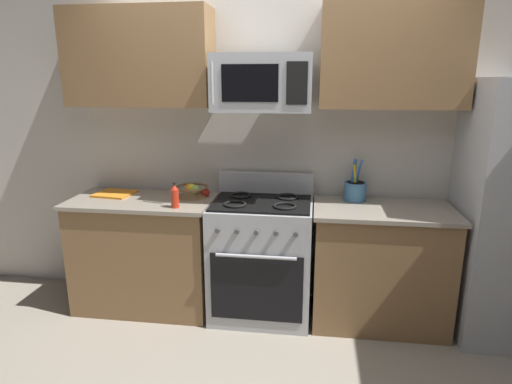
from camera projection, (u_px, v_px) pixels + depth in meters
name	position (u px, v px, depth m)	size (l,w,h in m)	color
ground_plane	(249.00, 362.00, 2.85)	(16.00, 16.00, 0.00)	gray
wall_back	(268.00, 145.00, 3.50)	(8.00, 0.10, 2.60)	beige
counter_left	(146.00, 253.00, 3.48)	(1.12, 0.60, 0.91)	olive
range_oven	(262.00, 257.00, 3.35)	(0.76, 0.65, 1.09)	#B2B5BA
counter_right	(380.00, 266.00, 3.24)	(1.02, 0.60, 0.91)	olive
microwave	(263.00, 83.00, 3.04)	(0.70, 0.44, 0.39)	#B2B5BA
upper_cabinets_left	(139.00, 58.00, 3.24)	(1.11, 0.34, 0.72)	olive
upper_cabinets_right	(393.00, 56.00, 3.00)	(1.01, 0.34, 0.72)	olive
utensil_crock	(355.00, 190.00, 3.31)	(0.17, 0.17, 0.32)	teal
fruit_basket	(192.00, 191.00, 3.40)	(0.26, 0.26, 0.11)	brown
apple_loose	(205.00, 192.00, 3.42)	(0.07, 0.07, 0.07)	red
cutting_board	(115.00, 194.00, 3.49)	(0.29, 0.26, 0.02)	orange
bottle_hot_sauce	(175.00, 196.00, 3.12)	(0.06, 0.06, 0.19)	red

